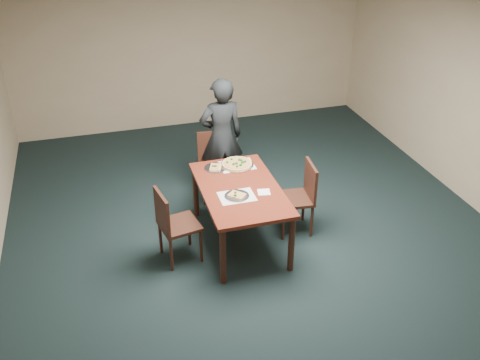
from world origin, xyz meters
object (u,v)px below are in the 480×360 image
object	(u,v)px
chair_left	(173,222)
chair_right	(301,194)
dining_table	(240,194)
chair_far	(214,161)
pizza_pan	(237,164)
slice_plate_near	(237,195)
slice_plate_far	(216,167)
diner	(221,137)

from	to	relation	value
chair_left	chair_right	distance (m)	1.62
dining_table	chair_left	distance (m)	0.85
chair_far	dining_table	bearing A→B (deg)	-83.49
pizza_pan	slice_plate_near	bearing A→B (deg)	-106.27
chair_right	slice_plate_far	distance (m)	1.09
chair_right	slice_plate_near	world-z (taller)	chair_right
dining_table	chair_far	world-z (taller)	chair_far
chair_left	slice_plate_near	world-z (taller)	chair_left
diner	slice_plate_near	bearing A→B (deg)	81.31
dining_table	diner	distance (m)	1.26
chair_left	pizza_pan	distance (m)	1.18
chair_right	chair_far	bearing A→B (deg)	-138.25
slice_plate_near	slice_plate_far	xyz separation A→B (m)	(-0.07, 0.71, -0.00)
chair_right	slice_plate_far	world-z (taller)	chair_right
chair_left	chair_far	bearing A→B (deg)	-42.30
dining_table	slice_plate_far	bearing A→B (deg)	106.63
dining_table	diner	size ratio (longest dim) A/B	0.91
chair_far	diner	distance (m)	0.35
diner	slice_plate_far	size ratio (longest dim) A/B	5.86
dining_table	slice_plate_near	distance (m)	0.23
slice_plate_near	chair_right	bearing A→B (deg)	13.65
chair_left	slice_plate_far	world-z (taller)	chair_left
diner	slice_plate_far	xyz separation A→B (m)	(-0.26, -0.72, -0.06)
chair_right	pizza_pan	world-z (taller)	chair_right
dining_table	slice_plate_near	size ratio (longest dim) A/B	5.36
slice_plate_far	slice_plate_near	bearing A→B (deg)	-84.49
chair_far	chair_left	distance (m)	1.51
dining_table	diner	xyz separation A→B (m)	(0.10, 1.25, 0.16)
dining_table	slice_plate_far	world-z (taller)	slice_plate_far
dining_table	chair_far	bearing A→B (deg)	91.39
diner	chair_left	bearing A→B (deg)	55.15
diner	slice_plate_far	distance (m)	0.77
chair_far	chair_right	xyz separation A→B (m)	(0.81, -1.12, 0.00)
dining_table	pizza_pan	size ratio (longest dim) A/B	3.63
diner	pizza_pan	distance (m)	0.72
chair_left	slice_plate_near	distance (m)	0.78
chair_far	pizza_pan	size ratio (longest dim) A/B	2.20
chair_far	chair_left	world-z (taller)	same
chair_left	chair_right	xyz separation A→B (m)	(1.61, 0.17, 0.00)
pizza_pan	slice_plate_far	world-z (taller)	pizza_pan
slice_plate_near	pizza_pan	bearing A→B (deg)	73.73
dining_table	slice_plate_near	xyz separation A→B (m)	(-0.09, -0.18, 0.11)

